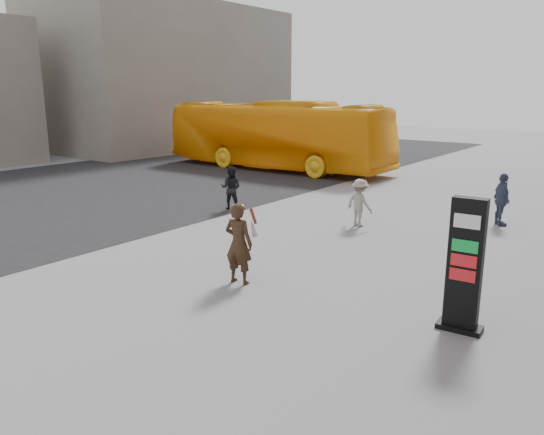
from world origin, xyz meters
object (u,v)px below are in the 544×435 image
Objects in this scene: info_pylon at (465,266)px; bus at (276,135)px; woman at (239,242)px; pedestrian_b at (360,203)px; pedestrian_c at (502,200)px; pedestrian_a at (231,188)px.

bus is at bearing 131.98° from info_pylon.
pedestrian_b is (-0.26, 6.03, -0.18)m from woman.
woman is (-4.67, -0.58, -0.27)m from info_pylon.
info_pylon is 8.34m from pedestrian_c.
pedestrian_a is (-5.05, 5.44, -0.16)m from woman.
info_pylon is 7.36m from pedestrian_b.
pedestrian_a is (4.63, -8.80, -1.02)m from bus.
woman is 1.10× the size of pedestrian_c.
bus reaches higher than pedestrian_c.
pedestrian_a is 8.91m from pedestrian_c.
pedestrian_c reaches higher than pedestrian_b.
info_pylon reaches higher than pedestrian_c.
pedestrian_c is (-1.45, 8.20, -0.38)m from info_pylon.
pedestrian_c reaches higher than pedestrian_a.
bus is 7.75× the size of pedestrian_c.
pedestrian_a is at bearing 149.01° from info_pylon.
bus is at bearing -64.29° from woman.
bus is 8.61× the size of pedestrian_b.
bus is 14.03m from pedestrian_c.
bus is (-9.68, 14.25, 0.86)m from woman.
bus is at bearing -87.38° from pedestrian_a.
info_pylon reaches higher than pedestrian_b.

